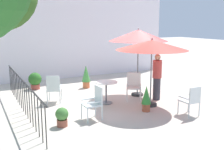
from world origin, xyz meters
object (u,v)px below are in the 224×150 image
patio_umbrella_0 (138,36)px  patio_umbrella_1 (152,46)px  potted_plant_1 (146,98)px  patio_chair_2 (94,101)px  patio_chair_0 (191,99)px  cafe_table_0 (106,88)px  patio_chair_1 (54,87)px  potted_plant_2 (62,116)px  patio_chair_3 (134,85)px  standing_person (157,77)px  potted_plant_0 (86,76)px  potted_plant_3 (35,80)px

patio_umbrella_0 → patio_umbrella_1: 1.30m
potted_plant_1 → patio_chair_2: bearing=175.7°
patio_chair_0 → cafe_table_0: bearing=125.8°
patio_chair_2 → potted_plant_1: size_ratio=1.17×
patio_chair_1 → patio_umbrella_0: bearing=-9.8°
cafe_table_0 → potted_plant_2: 2.34m
patio_chair_1 → patio_umbrella_1: bearing=-33.1°
patio_umbrella_0 → patio_chair_0: patio_umbrella_0 is taller
patio_chair_0 → patio_chair_3: size_ratio=0.92×
potted_plant_1 → standing_person: size_ratio=0.50×
patio_chair_0 → potted_plant_0: 4.80m
cafe_table_0 → potted_plant_2: cafe_table_0 is taller
potted_plant_3 → patio_chair_3: bearing=-49.6°
patio_chair_1 → standing_person: 3.57m
patio_umbrella_0 → potted_plant_1: (-0.75, -1.65, -1.78)m
potted_plant_1 → patio_chair_3: bearing=75.7°
potted_plant_1 → potted_plant_3: potted_plant_1 is taller
patio_chair_3 → potted_plant_1: size_ratio=1.19×
patio_chair_0 → patio_chair_1: (-3.18, 3.12, 0.03)m
patio_chair_0 → patio_chair_3: patio_chair_3 is taller
patio_chair_1 → standing_person: bearing=-21.1°
cafe_table_0 → patio_chair_2: 1.53m
patio_umbrella_0 → patio_chair_1: 3.48m
patio_umbrella_0 → patio_chair_0: 3.11m
cafe_table_0 → potted_plant_1: potted_plant_1 is taller
patio_chair_3 → cafe_table_0: bearing=174.0°
patio_umbrella_0 → potted_plant_2: size_ratio=4.89×
patio_umbrella_1 → patio_umbrella_0: bearing=76.4°
potted_plant_3 → standing_person: bearing=-45.3°
patio_chair_1 → potted_plant_1: patio_chair_1 is taller
patio_chair_0 → patio_chair_2: (-2.59, 1.07, 0.02)m
patio_chair_0 → potted_plant_3: bearing=121.9°
potted_plant_0 → potted_plant_1: (0.49, -3.65, -0.08)m
cafe_table_0 → patio_umbrella_0: bearing=12.9°
patio_chair_0 → patio_chair_1: patio_chair_1 is taller
patio_chair_2 → patio_chair_3: size_ratio=0.98×
patio_umbrella_1 → patio_chair_2: patio_umbrella_1 is taller
patio_umbrella_0 → potted_plant_0: 2.90m
patio_chair_1 → patio_chair_2: size_ratio=1.02×
patio_chair_3 → patio_chair_2: bearing=-151.3°
patio_chair_3 → patio_umbrella_1: bearing=-80.0°
patio_chair_3 → potted_plant_0: (-0.80, 2.44, -0.05)m
patio_umbrella_0 → potted_plant_1: 2.54m
patio_chair_0 → patio_chair_2: bearing=157.5°
patio_chair_3 → standing_person: 0.86m
patio_chair_2 → potted_plant_1: (1.67, -0.13, -0.09)m
patio_chair_0 → potted_plant_3: patio_chair_0 is taller
patio_umbrella_0 → standing_person: bearing=-67.4°
patio_umbrella_0 → patio_chair_3: size_ratio=2.60×
patio_chair_0 → patio_chair_3: 2.24m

